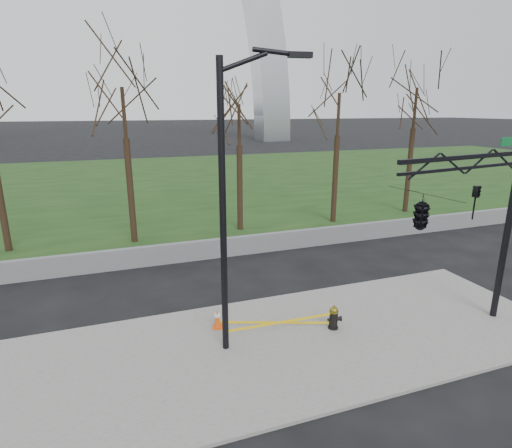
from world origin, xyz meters
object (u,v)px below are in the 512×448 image
object	(u,v)px
fire_hydrant	(334,318)
traffic_signal_mast	(441,208)
traffic_cone	(217,319)
street_light	(231,191)

from	to	relation	value
fire_hydrant	traffic_signal_mast	distance (m)	4.58
traffic_cone	traffic_signal_mast	world-z (taller)	traffic_signal_mast
fire_hydrant	street_light	bearing A→B (deg)	-163.36
fire_hydrant	traffic_signal_mast	world-z (taller)	traffic_signal_mast
street_light	traffic_cone	bearing A→B (deg)	106.43
fire_hydrant	street_light	size ratio (longest dim) A/B	0.10
traffic_signal_mast	street_light	bearing A→B (deg)	156.15
street_light	fire_hydrant	bearing A→B (deg)	7.65
fire_hydrant	traffic_cone	distance (m)	3.66
traffic_cone	traffic_signal_mast	size ratio (longest dim) A/B	0.10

